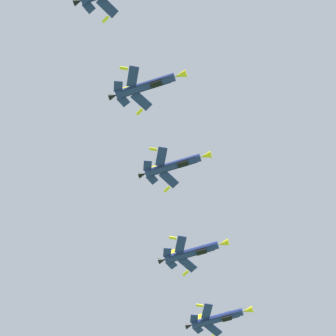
{
  "coord_description": "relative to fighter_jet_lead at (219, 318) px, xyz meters",
  "views": [
    {
      "loc": [
        -5.69,
        -6.48,
        1.89
      ],
      "look_at": [
        -3.18,
        44.86,
        122.88
      ],
      "focal_mm": 67.72,
      "sensor_mm": 36.0,
      "label": 1
    }
  ],
  "objects": [
    {
      "name": "fighter_jet_right_wing",
      "position": [
        -12.04,
        -36.44,
        2.29
      ],
      "size": [
        15.4,
        10.23,
        4.36
      ],
      "rotation": [
        0.0,
        -0.04,
        4.35
      ],
      "color": "navy"
    },
    {
      "name": "fighter_jet_left_wing",
      "position": [
        -6.99,
        -17.26,
        -0.24
      ],
      "size": [
        15.4,
        10.24,
        4.35
      ],
      "rotation": [
        0.0,
        0.01,
        4.35
      ],
      "color": "navy"
    },
    {
      "name": "fighter_jet_left_outer",
      "position": [
        -18.34,
        -53.88,
        0.2
      ],
      "size": [
        15.4,
        10.23,
        4.37
      ],
      "rotation": [
        0.0,
        0.06,
        4.35
      ],
      "color": "navy"
    },
    {
      "name": "fighter_jet_lead",
      "position": [
        0.0,
        0.0,
        0.0
      ],
      "size": [
        15.4,
        10.24,
        4.35
      ],
      "rotation": [
        0.0,
        0.01,
        4.35
      ],
      "color": "navy"
    }
  ]
}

